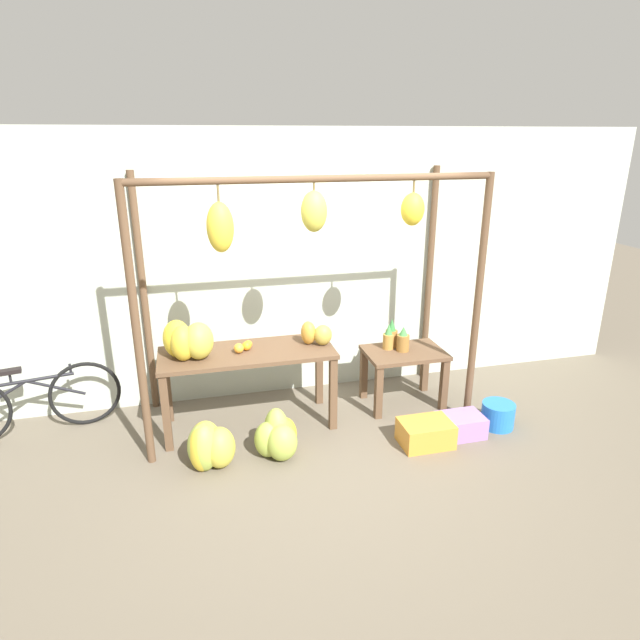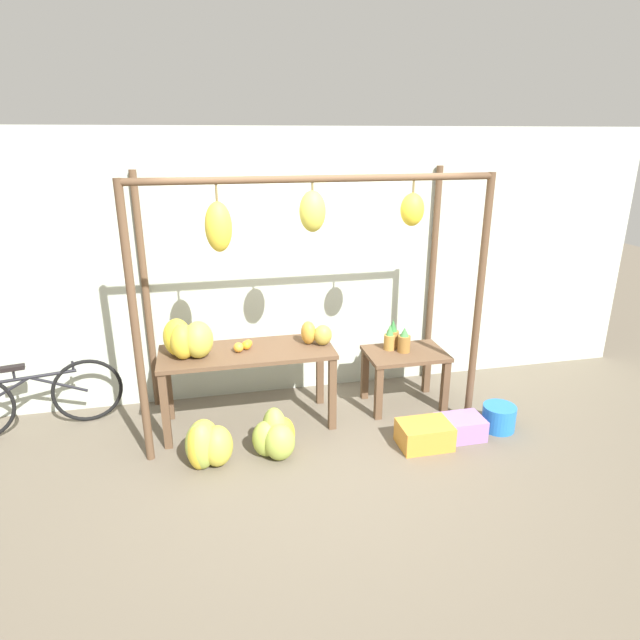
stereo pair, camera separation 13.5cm
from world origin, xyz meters
TOP-DOWN VIEW (x-y plane):
  - ground_plane at (0.00, 0.00)m, footprint 20.00×20.00m
  - shop_wall_back at (0.00, 1.40)m, footprint 8.00×0.08m
  - stall_awning at (-0.06, 0.51)m, footprint 3.13×1.18m
  - display_table_main at (-0.61, 0.68)m, footprint 1.64×0.65m
  - display_table_side at (1.02, 0.73)m, footprint 0.81×0.56m
  - banana_pile_on_table at (-1.15, 0.64)m, footprint 0.54×0.45m
  - orange_pile at (-0.63, 0.70)m, footprint 0.19×0.19m
  - pineapple_cluster at (0.94, 0.81)m, footprint 0.25×0.26m
  - banana_pile_ground_left at (-1.05, 0.05)m, footprint 0.48×0.46m
  - banana_pile_ground_right at (-0.43, 0.08)m, footprint 0.46×0.41m
  - fruit_crate_white at (0.92, -0.08)m, footprint 0.47×0.34m
  - blue_bucket at (1.74, 0.04)m, footprint 0.32×0.32m
  - parked_bicycle at (-2.62, 0.99)m, footprint 1.59×0.35m
  - papaya_pile at (0.07, 0.69)m, footprint 0.31×0.24m
  - fruit_crate_purple at (1.31, -0.01)m, footprint 0.43×0.31m

SIDE VIEW (x-z plane):
  - ground_plane at x=0.00m, z-range 0.00..0.00m
  - fruit_crate_purple at x=1.31m, z-range 0.00..0.20m
  - fruit_crate_white at x=0.92m, z-range 0.00..0.23m
  - blue_bucket at x=1.74m, z-range 0.00..0.25m
  - banana_pile_ground_right at x=-0.43m, z-range -0.04..0.40m
  - banana_pile_ground_left at x=-1.05m, z-range -0.01..0.41m
  - parked_bicycle at x=-2.62m, z-range -0.01..0.70m
  - display_table_side at x=1.02m, z-range 0.17..0.77m
  - display_table_main at x=-0.61m, z-range 0.27..1.05m
  - pineapple_cluster at x=0.94m, z-range 0.57..0.88m
  - orange_pile at x=-0.63m, z-range 0.78..0.87m
  - papaya_pile at x=0.07m, z-range 0.78..1.01m
  - banana_pile_on_table at x=-1.15m, z-range 0.78..1.13m
  - shop_wall_back at x=0.00m, z-range 0.00..2.80m
  - stall_awning at x=-0.06m, z-range 0.50..2.91m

